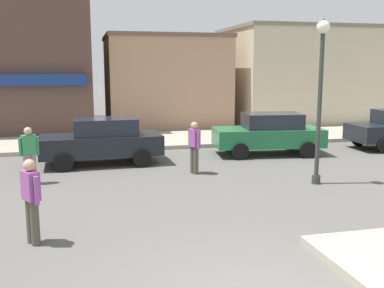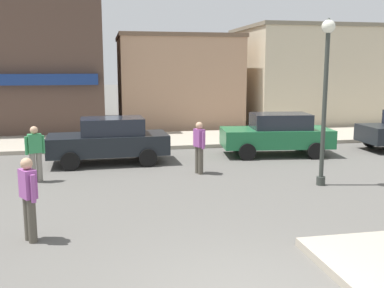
{
  "view_description": "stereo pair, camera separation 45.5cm",
  "coord_description": "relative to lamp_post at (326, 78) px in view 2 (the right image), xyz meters",
  "views": [
    {
      "loc": [
        -2.35,
        -5.42,
        3.26
      ],
      "look_at": [
        0.08,
        4.5,
        1.5
      ],
      "focal_mm": 42.0,
      "sensor_mm": 36.0,
      "label": 1
    },
    {
      "loc": [
        -1.9,
        -5.52,
        3.26
      ],
      "look_at": [
        0.08,
        4.5,
        1.5
      ],
      "focal_mm": 42.0,
      "sensor_mm": 36.0,
      "label": 2
    }
  ],
  "objects": [
    {
      "name": "kerb_far",
      "position": [
        -3.99,
        8.2,
        -2.88
      ],
      "size": [
        80.0,
        4.0,
        0.15
      ],
      "primitive_type": "cube",
      "color": "#A89E8C",
      "rests_on": "ground"
    },
    {
      "name": "building_storefront_left_near",
      "position": [
        -1.83,
        13.68,
        -0.48
      ],
      "size": [
        6.47,
        5.64,
        4.94
      ],
      "color": "tan",
      "rests_on": "ground"
    },
    {
      "name": "pedestrian_crossing_near",
      "position": [
        -7.32,
        -2.73,
        -2.09
      ],
      "size": [
        0.37,
        0.52,
        1.61
      ],
      "color": "#4C473D",
      "rests_on": "ground"
    },
    {
      "name": "pedestrian_crossing_far",
      "position": [
        -3.05,
        1.99,
        -2.09
      ],
      "size": [
        0.32,
        0.55,
        1.61
      ],
      "color": "#4C473D",
      "rests_on": "ground"
    },
    {
      "name": "parked_car_nearest",
      "position": [
        -5.73,
        4.08,
        -2.15
      ],
      "size": [
        4.05,
        1.98,
        1.56
      ],
      "color": "black",
      "rests_on": "ground"
    },
    {
      "name": "pedestrian_kerb_side",
      "position": [
        -7.84,
        1.91,
        -2.09
      ],
      "size": [
        0.55,
        0.32,
        1.61
      ],
      "color": "gray",
      "rests_on": "ground"
    },
    {
      "name": "parked_car_second",
      "position": [
        0.41,
        4.32,
        -2.15
      ],
      "size": [
        4.17,
        2.23,
        1.56
      ],
      "color": "#1E6B3D",
      "rests_on": "ground"
    },
    {
      "name": "building_corner_shop",
      "position": [
        -11.1,
        15.03,
        1.36
      ],
      "size": [
        10.86,
        10.18,
        8.64
      ],
      "color": "brown",
      "rests_on": "ground"
    },
    {
      "name": "lamp_post",
      "position": [
        0.0,
        0.0,
        0.0
      ],
      "size": [
        0.36,
        0.36,
        4.54
      ],
      "color": "#333833",
      "rests_on": "ground"
    },
    {
      "name": "building_storefront_left_mid",
      "position": [
        6.01,
        13.64,
        -0.19
      ],
      "size": [
        7.95,
        6.62,
        5.52
      ],
      "color": "beige",
      "rests_on": "ground"
    }
  ]
}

